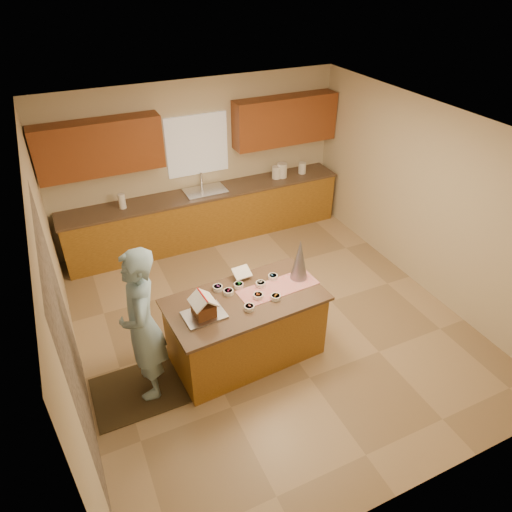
{
  "coord_description": "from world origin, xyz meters",
  "views": [
    {
      "loc": [
        -2.22,
        -4.36,
        4.34
      ],
      "look_at": [
        -0.1,
        0.2,
        1.0
      ],
      "focal_mm": 32.46,
      "sensor_mm": 36.0,
      "label": 1
    }
  ],
  "objects_px": {
    "island_base": "(246,329)",
    "gingerbread_house": "(203,307)",
    "tinsel_tree": "(300,259)",
    "boy": "(143,326)"
  },
  "relations": [
    {
      "from": "gingerbread_house",
      "to": "boy",
      "type": "bearing_deg",
      "value": 173.7
    },
    {
      "from": "boy",
      "to": "island_base",
      "type": "bearing_deg",
      "value": 101.51
    },
    {
      "from": "tinsel_tree",
      "to": "boy",
      "type": "bearing_deg",
      "value": -176.73
    },
    {
      "from": "island_base",
      "to": "tinsel_tree",
      "type": "relative_size",
      "value": 3.27
    },
    {
      "from": "island_base",
      "to": "gingerbread_house",
      "type": "relative_size",
      "value": 6.05
    },
    {
      "from": "island_base",
      "to": "tinsel_tree",
      "type": "xyz_separation_m",
      "value": [
        0.77,
        0.1,
        0.75
      ]
    },
    {
      "from": "island_base",
      "to": "gingerbread_house",
      "type": "bearing_deg",
      "value": -174.81
    },
    {
      "from": "tinsel_tree",
      "to": "gingerbread_house",
      "type": "height_order",
      "value": "tinsel_tree"
    },
    {
      "from": "tinsel_tree",
      "to": "boy",
      "type": "relative_size",
      "value": 0.29
    },
    {
      "from": "island_base",
      "to": "gingerbread_house",
      "type": "xyz_separation_m",
      "value": [
        -0.54,
        -0.09,
        0.61
      ]
    }
  ]
}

